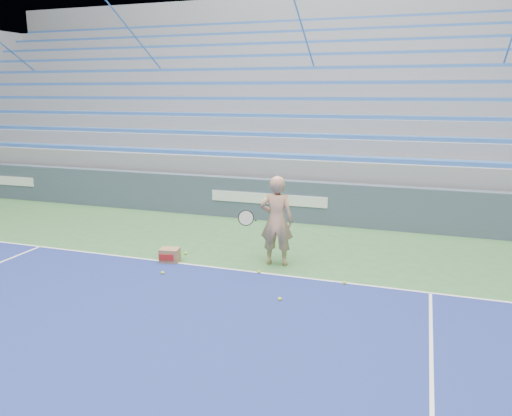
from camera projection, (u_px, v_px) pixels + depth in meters
The scene contains 9 objects.
sponsor_barrier at pixel (270, 199), 13.38m from camera, with size 30.00×0.32×1.10m.
bleachers at pixel (316, 120), 18.24m from camera, with size 31.00×9.15×7.30m.
tennis_player at pixel (276, 221), 9.79m from camera, with size 0.95×0.87×1.80m.
ball_box at pixel (170, 255), 10.09m from camera, with size 0.43×0.36×0.29m.
tennis_ball_0 at pixel (259, 272), 9.48m from camera, with size 0.07×0.07×0.07m, color #C3E72F.
tennis_ball_1 at pixel (186, 253), 10.56m from camera, with size 0.07×0.07×0.07m, color #C3E72F.
tennis_ball_2 at pixel (280, 299), 8.23m from camera, with size 0.07×0.07×0.07m, color #C3E72F.
tennis_ball_3 at pixel (163, 273), 9.42m from camera, with size 0.07×0.07×0.07m, color #C3E72F.
tennis_ball_4 at pixel (344, 283), 8.93m from camera, with size 0.07×0.07×0.07m, color #C3E72F.
Camera 1 is at (3.82, 3.37, 3.38)m, focal length 35.00 mm.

